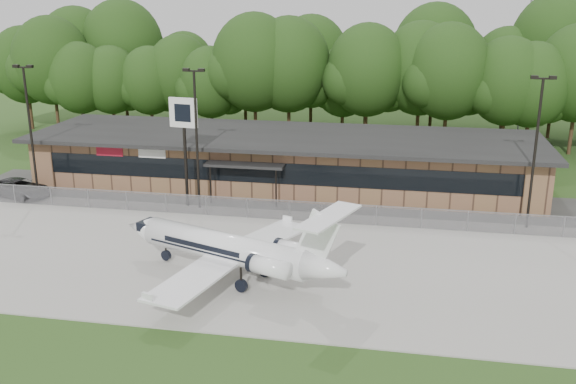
% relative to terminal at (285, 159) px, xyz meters
% --- Properties ---
extents(ground, '(160.00, 160.00, 0.00)m').
position_rel_terminal_xyz_m(ground, '(0.00, -23.94, -2.18)').
color(ground, '#2F4E1C').
rests_on(ground, ground).
extents(apron, '(64.00, 18.00, 0.08)m').
position_rel_terminal_xyz_m(apron, '(0.00, -15.94, -2.14)').
color(apron, '#9E9B93').
rests_on(apron, ground).
extents(parking_lot, '(50.00, 9.00, 0.06)m').
position_rel_terminal_xyz_m(parking_lot, '(0.00, -4.44, -2.15)').
color(parking_lot, '#383835').
rests_on(parking_lot, ground).
extents(terminal, '(41.00, 11.65, 4.30)m').
position_rel_terminal_xyz_m(terminal, '(0.00, 0.00, 0.00)').
color(terminal, brown).
rests_on(terminal, ground).
extents(fence, '(46.00, 0.04, 1.52)m').
position_rel_terminal_xyz_m(fence, '(0.00, -8.94, -1.40)').
color(fence, gray).
rests_on(fence, ground).
extents(treeline, '(72.00, 12.00, 15.00)m').
position_rel_terminal_xyz_m(treeline, '(0.00, 18.06, 5.32)').
color(treeline, '#183912').
rests_on(treeline, ground).
extents(radio_mast, '(0.20, 0.20, 25.00)m').
position_rel_terminal_xyz_m(radio_mast, '(22.00, 24.06, 10.32)').
color(radio_mast, gray).
rests_on(radio_mast, ground).
extents(light_pole_left, '(1.55, 0.30, 10.23)m').
position_rel_terminal_xyz_m(light_pole_left, '(-18.00, -7.44, 3.80)').
color(light_pole_left, black).
rests_on(light_pole_left, ground).
extents(light_pole_mid, '(1.55, 0.30, 10.23)m').
position_rel_terminal_xyz_m(light_pole_mid, '(-5.00, -7.44, 3.80)').
color(light_pole_mid, black).
rests_on(light_pole_mid, ground).
extents(light_pole_right, '(1.55, 0.30, 10.23)m').
position_rel_terminal_xyz_m(light_pole_right, '(18.00, -7.44, 3.80)').
color(light_pole_right, black).
rests_on(light_pole_right, ground).
extents(business_jet, '(14.42, 12.90, 4.93)m').
position_rel_terminal_xyz_m(business_jet, '(0.74, -19.00, -0.41)').
color(business_jet, white).
rests_on(business_jet, ground).
extents(suv, '(5.66, 3.73, 1.45)m').
position_rel_terminal_xyz_m(suv, '(-19.61, -7.32, -1.45)').
color(suv, '#29292B').
rests_on(suv, ground).
extents(pole_sign, '(2.14, 0.52, 8.12)m').
position_rel_terminal_xyz_m(pole_sign, '(-6.01, -7.14, 4.03)').
color(pole_sign, black).
rests_on(pole_sign, ground).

